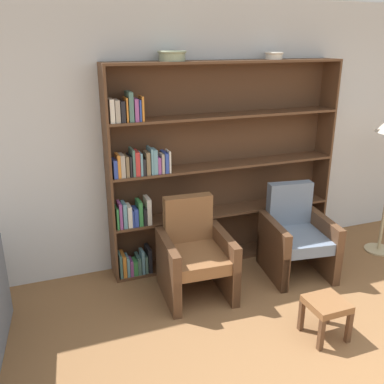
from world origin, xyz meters
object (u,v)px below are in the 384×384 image
bowl_terracotta (274,55)px  footstool (326,308)px  bowl_olive (172,55)px  armchair_leather (195,255)px  armchair_cushioned (296,236)px  bookshelf (207,169)px

bowl_terracotta → footstool: (-0.31, -1.58, -1.93)m
bowl_olive → armchair_leather: (0.02, -0.56, -1.82)m
armchair_cushioned → footstool: bearing=77.7°
armchair_leather → footstool: 1.28m
bowl_olive → armchair_leather: 1.90m
bowl_terracotta → armchair_leather: (-1.08, -0.56, -1.80)m
bookshelf → bowl_olive: 1.22m
armchair_cushioned → footstool: armchair_cushioned is taller
armchair_leather → footstool: armchair_leather is taller
bowl_olive → footstool: 2.63m
armchair_leather → armchair_cushioned: bearing=-176.5°
footstool → bookshelf: bearing=104.1°
bookshelf → bowl_olive: (-0.38, -0.03, 1.16)m
bookshelf → bowl_terracotta: bowl_terracotta is taller
bookshelf → armchair_leather: bookshelf is taller
bowl_terracotta → bookshelf: bearing=177.6°
bookshelf → armchair_cushioned: 1.18m
bookshelf → armchair_cushioned: (0.78, -0.59, -0.66)m
armchair_leather → armchair_cushioned: (1.14, -0.00, 0.00)m
bowl_terracotta → armchair_leather: bowl_terracotta is taller
bowl_terracotta → footstool: bearing=-101.1°
armchair_leather → footstool: (0.77, -1.02, -0.13)m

